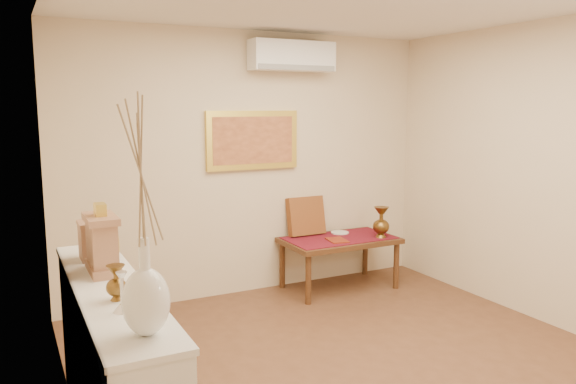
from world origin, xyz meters
TOP-DOWN VIEW (x-y plane):
  - floor at (0.00, 0.00)m, footprint 4.50×4.50m
  - wall_back at (0.00, 2.25)m, footprint 4.00×0.02m
  - wall_left at (-2.00, 0.00)m, footprint 0.02×4.50m
  - wall_right at (2.00, 0.00)m, footprint 0.02×4.50m
  - white_vase at (-1.80, -0.78)m, footprint 0.20×0.20m
  - candlestick at (-1.83, -0.45)m, footprint 0.09×0.09m
  - brass_urn_small at (-1.83, -0.27)m, footprint 0.10×0.10m
  - table_cloth at (0.85, 1.88)m, footprint 1.14×0.59m
  - brass_urn_tall at (1.25, 1.69)m, footprint 0.18×0.18m
  - plate at (0.97, 2.06)m, footprint 0.20×0.20m
  - menu at (0.75, 1.77)m, footprint 0.22×0.27m
  - cushion at (0.59, 2.16)m, footprint 0.42×0.18m
  - display_ledge at (-1.82, 0.00)m, footprint 0.37×2.02m
  - mantel_clock at (-1.81, 0.26)m, footprint 0.17×0.36m
  - wooden_chest at (-1.82, 0.59)m, footprint 0.16×0.21m
  - low_table at (0.85, 1.88)m, footprint 1.20×0.70m
  - painting at (0.00, 2.22)m, footprint 1.00×0.06m
  - ac_unit at (0.40, 2.12)m, footprint 0.90×0.25m

SIDE VIEW (x-z plane):
  - floor at x=0.00m, z-range 0.00..0.00m
  - low_table at x=0.85m, z-range 0.21..0.76m
  - display_ledge at x=-1.82m, z-range 0.00..0.98m
  - table_cloth at x=0.85m, z-range 0.55..0.56m
  - plate at x=0.97m, z-range 0.56..0.57m
  - menu at x=0.75m, z-range 0.56..0.57m
  - brass_urn_tall at x=1.25m, z-range 0.56..0.96m
  - cushion at x=0.59m, z-range 0.55..0.98m
  - candlestick at x=-1.83m, z-range 0.98..1.17m
  - brass_urn_small at x=-1.83m, z-range 0.98..1.21m
  - wooden_chest at x=-1.82m, z-range 0.98..1.22m
  - mantel_clock at x=-1.81m, z-range 0.95..1.36m
  - wall_back at x=0.00m, z-range 0.00..2.70m
  - wall_left at x=-2.00m, z-range 0.00..2.70m
  - wall_right at x=2.00m, z-range 0.00..2.70m
  - white_vase at x=-1.80m, z-range 0.98..2.05m
  - painting at x=0.00m, z-range 1.30..1.90m
  - ac_unit at x=0.40m, z-range 2.30..2.60m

